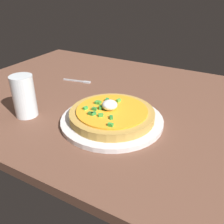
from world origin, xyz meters
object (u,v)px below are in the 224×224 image
(cup_near, at_px, (24,97))
(pizza, at_px, (112,114))
(plate, at_px, (112,120))
(fork, at_px, (79,81))

(cup_near, bearing_deg, pizza, 19.44)
(plate, distance_m, pizza, 0.02)
(plate, relative_size, pizza, 1.21)
(cup_near, bearing_deg, fork, 94.33)
(pizza, bearing_deg, cup_near, -160.56)
(plate, xyz_separation_m, fork, (-0.26, 0.21, -0.00))
(pizza, xyz_separation_m, cup_near, (-0.24, -0.08, 0.03))
(pizza, relative_size, cup_near, 1.93)
(pizza, relative_size, fork, 2.08)
(fork, bearing_deg, plate, -49.19)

